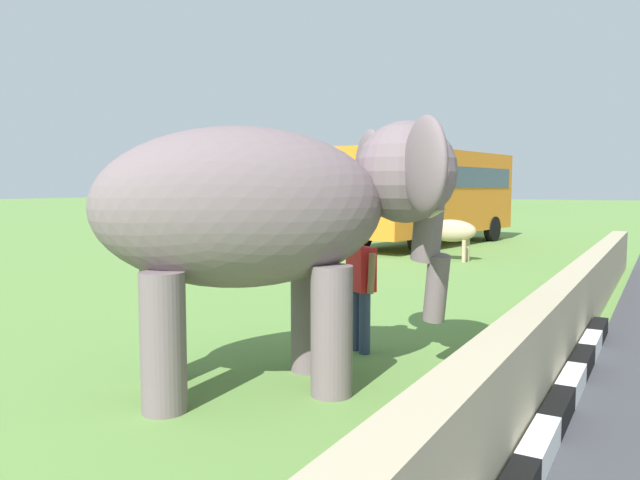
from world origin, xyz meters
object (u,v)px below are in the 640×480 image
Objects in this scene: bus_orange at (432,190)px; cow_near at (450,231)px; elephant at (276,212)px; person_handler at (361,283)px.

bus_orange is 5.03× the size of cow_near.
cow_near is at bearing 9.23° from elephant.
cow_near is (-4.46, -2.15, -1.21)m from bus_orange.
elephant reaches higher than cow_near.
cow_near is (10.28, 2.13, -0.06)m from person_handler.
elephant is 12.18m from cow_near.
cow_near is (11.98, 1.95, -1.05)m from elephant.
person_handler is 0.88× the size of cow_near.
person_handler is 15.39m from bus_orange.
cow_near is at bearing 11.71° from person_handler.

